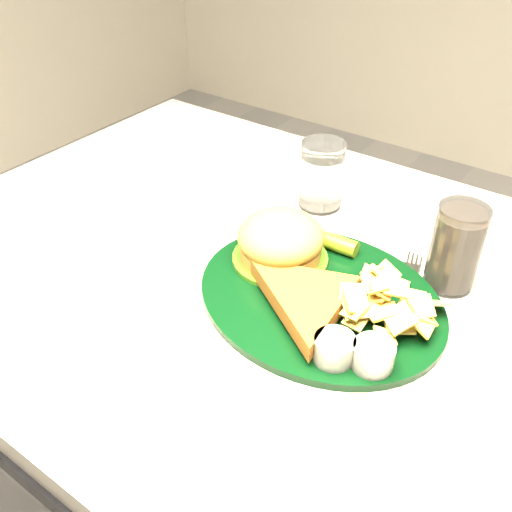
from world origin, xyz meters
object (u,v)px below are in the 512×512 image
Objects in this scene: table at (288,441)px; cola_glass at (456,248)px; water_glass at (322,175)px; fork_napkin at (380,302)px; dinner_plate at (321,278)px.

table is 9.82× the size of cola_glass.
water_glass is 0.27m from fork_napkin.
dinner_plate reaches higher than table.
cola_glass is (0.25, -0.08, 0.00)m from water_glass.
dinner_plate is 2.80× the size of cola_glass.
table is 0.48m from water_glass.
dinner_plate is at bearing -133.06° from cola_glass.
fork_napkin is (-0.06, -0.10, -0.05)m from cola_glass.
water_glass is 0.62× the size of fork_napkin.
dinner_plate is at bearing -59.47° from water_glass.
fork_napkin is (0.07, 0.04, -0.03)m from dinner_plate.
fork_napkin is at bearing -119.92° from cola_glass.
fork_napkin is at bearing -41.79° from water_glass.
dinner_plate is 3.04× the size of water_glass.
water_glass is 0.26m from cola_glass.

